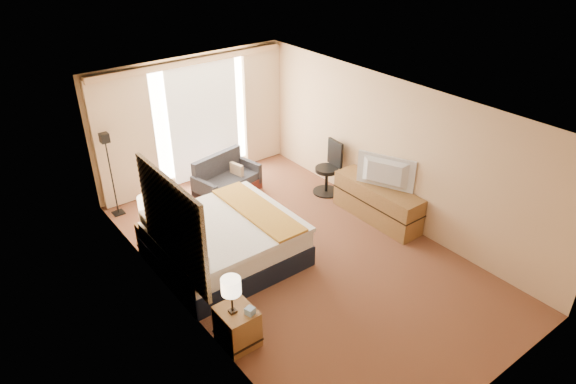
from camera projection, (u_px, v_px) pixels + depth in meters
floor at (299, 254)px, 8.57m from camera, size 4.20×7.00×0.02m
ceiling at (301, 106)px, 7.30m from camera, size 4.20×7.00×0.02m
wall_back at (191, 120)px, 10.36m from camera, size 4.20×0.02×2.60m
wall_front at (502, 309)px, 5.51m from camera, size 4.20×0.02×2.60m
wall_left at (176, 232)px, 6.82m from camera, size 0.02×7.00×2.60m
wall_right at (392, 151)px, 9.05m from camera, size 0.02×7.00×2.60m
headboard at (172, 225)px, 6.99m from camera, size 0.06×1.85×1.50m
nightstand_left at (237, 326)px, 6.72m from camera, size 0.45×0.52×0.55m
nightstand_right at (155, 240)px, 8.45m from camera, size 0.45×0.52×0.55m
media_dresser at (377, 202)px, 9.37m from camera, size 0.50×1.80×0.70m
window at (203, 117)px, 10.46m from camera, size 2.30×0.02×2.30m
curtains at (194, 116)px, 10.22m from camera, size 4.12×0.19×2.56m
bed at (225, 242)px, 8.22m from camera, size 2.14×1.96×1.04m
loveseat at (226, 182)px, 10.23m from camera, size 1.40×0.94×0.81m
floor_lamp at (108, 158)px, 9.13m from camera, size 0.21×0.21×1.63m
desk_chair at (329, 170)px, 10.19m from camera, size 0.53×0.53×1.09m
lamp_left at (231, 287)px, 6.35m from camera, size 0.26×0.26×0.54m
lamp_right at (146, 203)px, 8.14m from camera, size 0.25×0.25×0.53m
tissue_box at (250, 311)px, 6.50m from camera, size 0.13×0.13×0.10m
telephone at (152, 222)px, 8.35m from camera, size 0.17×0.14×0.07m
television at (384, 174)px, 8.93m from camera, size 0.55×1.01×0.60m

